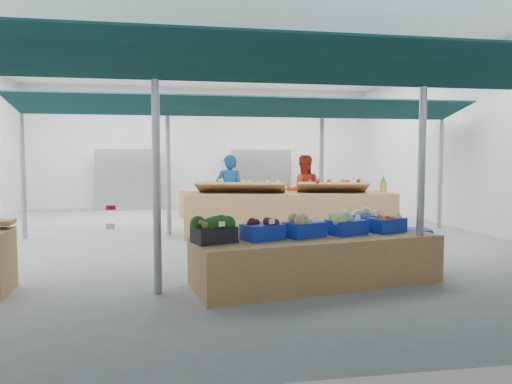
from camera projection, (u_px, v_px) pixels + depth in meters
floor at (216, 238)px, 9.80m from camera, size 13.00×13.00×0.00m
hall at (211, 119)px, 11.03m from camera, size 13.00×13.00×13.00m
pole_grid at (264, 152)px, 8.06m from camera, size 10.00×4.60×3.00m
awnings at (265, 96)px, 8.00m from camera, size 9.50×7.08×0.30m
back_shelving_left at (128, 180)px, 15.24m from camera, size 2.00×0.50×2.00m
back_shelving_right at (261, 179)px, 15.95m from camera, size 2.00×0.50×2.00m
veg_counter at (316, 260)px, 6.15m from camera, size 3.45×1.70×0.64m
fruit_counter at (290, 215)px, 9.92m from camera, size 4.56×1.56×0.96m
far_counter at (255, 201)px, 13.96m from camera, size 4.59×2.18×0.81m
crate_stack at (411, 250)px, 6.75m from camera, size 0.62×0.51×0.65m
vendor_left at (230, 193)px, 10.78m from camera, size 0.70×0.50×1.79m
vendor_right at (303, 192)px, 11.06m from camera, size 0.94×0.77×1.79m
crate_broccoli at (214, 230)px, 5.63m from camera, size 0.59×0.51×0.35m
crate_beets at (263, 229)px, 5.85m from camera, size 0.59×0.51×0.29m
crate_celeriac at (304, 226)px, 6.05m from camera, size 0.59×0.51×0.31m
crate_cabbage at (347, 223)px, 6.27m from camera, size 0.59×0.51×0.35m
crate_carrots at (386, 224)px, 6.49m from camera, size 0.59×0.51×0.29m
sparrow at (204, 225)px, 5.47m from camera, size 0.12×0.09×0.11m
pole_ribbon at (111, 209)px, 5.41m from camera, size 0.12×0.12×0.28m
apple_heap_yellow at (241, 185)px, 9.72m from camera, size 2.01×1.11×0.27m
apple_heap_red at (332, 185)px, 9.80m from camera, size 1.62×1.02×0.27m
pineapple at (383, 184)px, 9.85m from camera, size 0.14×0.14×0.39m
crate_extra at (369, 218)px, 6.87m from camera, size 0.58×0.47×0.32m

